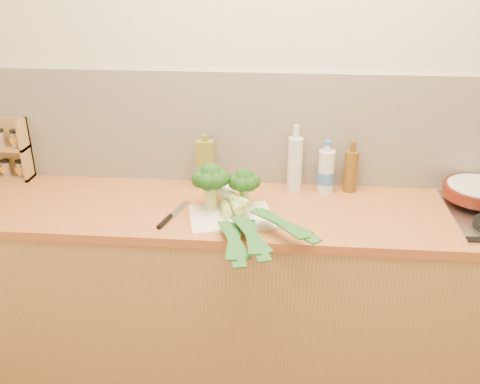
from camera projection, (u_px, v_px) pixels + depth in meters
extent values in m
plane|color=beige|center=(285.00, 103.00, 2.46)|extent=(3.50, 0.00, 3.50)
cube|color=silver|center=(284.00, 130.00, 2.51)|extent=(3.20, 0.02, 0.54)
cube|color=tan|center=(278.00, 297.00, 2.55)|extent=(3.20, 0.60, 0.86)
cube|color=#B46635|center=(281.00, 213.00, 2.37)|extent=(3.20, 0.62, 0.04)
cylinder|color=black|center=(476.00, 200.00, 2.39)|extent=(0.17, 0.17, 0.03)
cube|color=white|center=(231.00, 217.00, 2.27)|extent=(0.39, 0.33, 0.01)
cylinder|color=#A5BA6C|center=(211.00, 198.00, 2.31)|extent=(0.05, 0.05, 0.10)
sphere|color=#153E11|center=(210.00, 174.00, 2.26)|extent=(0.10, 0.10, 0.10)
sphere|color=#153E11|center=(221.00, 178.00, 2.27)|extent=(0.07, 0.07, 0.07)
sphere|color=#153E11|center=(218.00, 175.00, 2.30)|extent=(0.07, 0.07, 0.07)
sphere|color=#153E11|center=(210.00, 174.00, 2.31)|extent=(0.07, 0.07, 0.07)
sphere|color=#153E11|center=(202.00, 176.00, 2.29)|extent=(0.07, 0.07, 0.07)
sphere|color=#153E11|center=(200.00, 179.00, 2.26)|extent=(0.07, 0.07, 0.07)
sphere|color=#153E11|center=(207.00, 182.00, 2.23)|extent=(0.07, 0.07, 0.07)
sphere|color=#153E11|center=(216.00, 181.00, 2.24)|extent=(0.07, 0.07, 0.07)
cylinder|color=#A5BA6C|center=(244.00, 198.00, 2.34)|extent=(0.04, 0.04, 0.08)
sphere|color=#153E11|center=(244.00, 178.00, 2.30)|extent=(0.09, 0.09, 0.09)
sphere|color=#153E11|center=(253.00, 182.00, 2.30)|extent=(0.06, 0.06, 0.06)
sphere|color=#153E11|center=(250.00, 179.00, 2.33)|extent=(0.06, 0.06, 0.06)
sphere|color=#153E11|center=(243.00, 178.00, 2.34)|extent=(0.06, 0.06, 0.06)
sphere|color=#153E11|center=(236.00, 179.00, 2.32)|extent=(0.06, 0.06, 0.06)
sphere|color=#153E11|center=(236.00, 183.00, 2.29)|extent=(0.06, 0.06, 0.06)
sphere|color=#153E11|center=(241.00, 185.00, 2.27)|extent=(0.06, 0.06, 0.06)
sphere|color=#153E11|center=(249.00, 184.00, 2.27)|extent=(0.06, 0.06, 0.06)
cylinder|color=white|center=(222.00, 192.00, 2.44)|extent=(0.07, 0.14, 0.04)
cylinder|color=#A8C462|center=(225.00, 206.00, 2.31)|extent=(0.08, 0.17, 0.04)
cube|color=#1A4A1B|center=(234.00, 241.00, 2.03)|extent=(0.06, 0.30, 0.02)
cube|color=#1A4A1B|center=(234.00, 244.00, 2.01)|extent=(0.12, 0.34, 0.01)
cube|color=#1A4A1B|center=(234.00, 239.00, 2.03)|extent=(0.15, 0.27, 0.02)
cylinder|color=white|center=(230.00, 193.00, 2.39)|extent=(0.07, 0.12, 0.04)
cylinder|color=#A8C462|center=(235.00, 204.00, 2.28)|extent=(0.08, 0.14, 0.04)
cube|color=#1A4A1B|center=(252.00, 236.00, 2.03)|extent=(0.09, 0.30, 0.02)
cube|color=#1A4A1B|center=(253.00, 238.00, 2.01)|extent=(0.15, 0.34, 0.01)
cube|color=#1A4A1B|center=(251.00, 234.00, 2.03)|extent=(0.18, 0.27, 0.02)
cylinder|color=white|center=(225.00, 193.00, 2.35)|extent=(0.10, 0.10, 0.04)
cylinder|color=#A8C462|center=(239.00, 201.00, 2.27)|extent=(0.11, 0.12, 0.04)
cube|color=#1A4A1B|center=(283.00, 224.00, 2.08)|extent=(0.20, 0.28, 0.02)
cube|color=#1A4A1B|center=(286.00, 225.00, 2.07)|extent=(0.27, 0.28, 0.01)
cube|color=#1A4A1B|center=(281.00, 222.00, 2.09)|extent=(0.26, 0.20, 0.02)
cube|color=silver|center=(179.00, 209.00, 2.35)|extent=(0.07, 0.17, 0.00)
cylinder|color=black|center=(165.00, 221.00, 2.23)|extent=(0.05, 0.11, 0.02)
cylinder|color=#50170D|center=(479.00, 191.00, 2.38)|extent=(0.31, 0.31, 0.05)
cylinder|color=beige|center=(480.00, 186.00, 2.36)|extent=(0.28, 0.28, 0.00)
cube|color=tan|center=(6.00, 147.00, 2.65)|extent=(0.25, 0.02, 0.31)
cube|color=tan|center=(8.00, 177.00, 2.67)|extent=(0.25, 0.10, 0.02)
cube|color=tan|center=(2.00, 147.00, 2.61)|extent=(0.25, 0.10, 0.02)
cube|color=tan|center=(26.00, 150.00, 2.60)|extent=(0.01, 0.10, 0.31)
cylinder|color=gray|center=(6.00, 169.00, 2.66)|extent=(0.04, 0.04, 0.07)
cylinder|color=gray|center=(21.00, 169.00, 2.65)|extent=(0.04, 0.04, 0.07)
cylinder|color=gray|center=(0.00, 139.00, 2.59)|extent=(0.04, 0.04, 0.07)
cylinder|color=gray|center=(15.00, 139.00, 2.59)|extent=(0.04, 0.04, 0.07)
cube|color=olive|center=(206.00, 164.00, 2.54)|extent=(0.08, 0.05, 0.23)
cylinder|color=olive|center=(205.00, 138.00, 2.48)|extent=(0.02, 0.02, 0.03)
cylinder|color=silver|center=(295.00, 164.00, 2.49)|extent=(0.07, 0.07, 0.26)
cylinder|color=silver|center=(296.00, 132.00, 2.43)|extent=(0.03, 0.03, 0.06)
cylinder|color=brown|center=(351.00, 171.00, 2.50)|extent=(0.06, 0.06, 0.20)
cylinder|color=brown|center=(353.00, 146.00, 2.45)|extent=(0.03, 0.03, 0.05)
cylinder|color=silver|center=(326.00, 172.00, 2.49)|extent=(0.08, 0.08, 0.20)
cylinder|color=silver|center=(328.00, 148.00, 2.44)|extent=(0.03, 0.03, 0.03)
cylinder|color=#336FC1|center=(326.00, 177.00, 2.50)|extent=(0.08, 0.08, 0.06)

